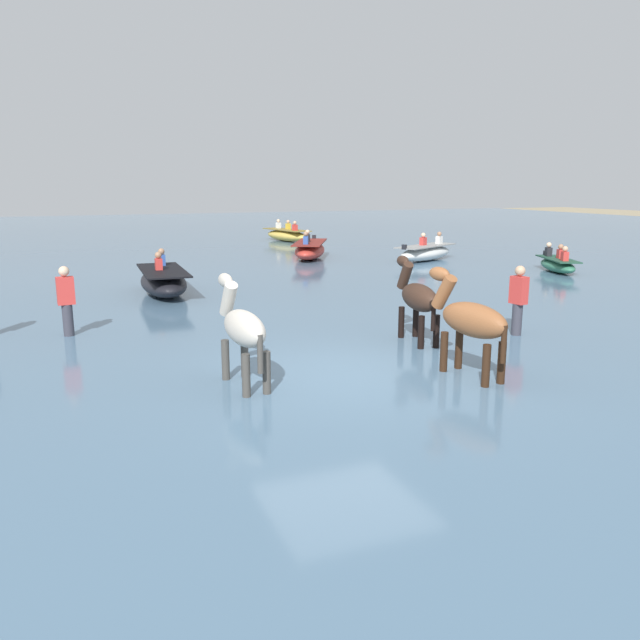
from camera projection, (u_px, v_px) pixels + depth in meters
ground_plane at (345, 390)px, 9.97m from camera, size 120.00×120.00×0.00m
water_surface at (208, 287)px, 19.00m from camera, size 90.00×90.00×0.25m
horse_lead_chestnut at (470, 322)px, 9.68m from camera, size 0.64×1.73×1.88m
horse_trailing_pinto at (243, 330)px, 9.24m from camera, size 0.54×1.69×1.84m
horse_flank_dark_bay at (418, 299)px, 11.83m from camera, size 0.56×1.67×1.81m
boat_distant_west at (426, 253)px, 24.52m from camera, size 3.30×2.37×1.07m
boat_near_starboard at (287, 235)px, 32.76m from camera, size 1.78×3.50×1.08m
boat_distant_east at (557, 264)px, 21.37m from camera, size 1.61×2.54×0.94m
boat_far_inshore at (163, 282)px, 17.01m from camera, size 1.25×3.29×1.16m
boat_near_port at (310, 250)px, 25.13m from camera, size 2.60×3.58×1.14m
person_onlooker_right at (67, 305)px, 12.33m from camera, size 0.34×0.23×1.63m
person_spectator_far at (518, 304)px, 12.40m from camera, size 0.25×0.35×1.63m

